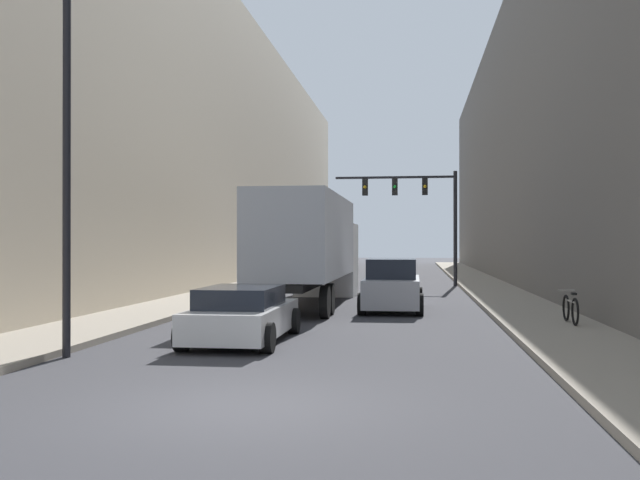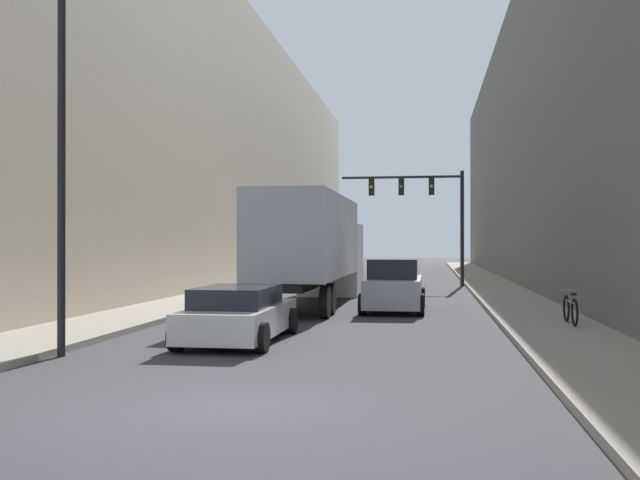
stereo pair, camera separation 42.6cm
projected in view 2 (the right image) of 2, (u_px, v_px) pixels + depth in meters
The scene contains 11 objects.
ground_plane at pixel (227, 407), 9.87m from camera, with size 200.00×200.00×0.00m, color #38383D.
sidewalk_right at pixel (488, 283), 38.62m from camera, with size 2.61×80.00×0.15m.
sidewalk_left at pixel (273, 282), 40.43m from camera, with size 2.61×80.00×0.15m.
building_right at pixel (571, 137), 38.00m from camera, with size 6.00×80.00×15.83m.
building_left at pixel (200, 145), 41.11m from camera, with size 6.00×80.00×15.88m.
semi_truck at pixel (314, 245), 26.36m from camera, with size 2.56×12.10×3.91m.
sedan_car at pixel (239, 315), 16.42m from camera, with size 2.08×4.52×1.28m.
suv_car at pixel (394, 286), 23.91m from camera, with size 2.05×4.62×1.75m.
traffic_signal_gantry at pixel (428, 204), 37.79m from camera, with size 6.48×0.35×6.09m.
street_lamp at pixel (62, 103), 14.28m from camera, with size 0.44×0.44×8.13m.
parked_bicycle at pixel (570, 309), 18.67m from camera, with size 0.44×1.82×0.86m.
Camera 2 is at (2.77, -9.57, 2.28)m, focal length 40.00 mm.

